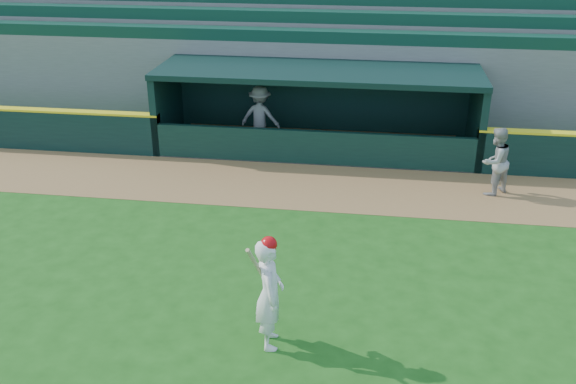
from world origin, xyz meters
name	(u,v)px	position (x,y,z in m)	size (l,w,h in m)	color
ground	(276,286)	(0.00, 0.00, 0.00)	(120.00, 120.00, 0.00)	#194E13
warning_track	(306,186)	(0.00, 4.90, 0.01)	(40.00, 3.00, 0.01)	olive
dugout_player_front	(495,161)	(4.78, 5.11, 0.89)	(0.86, 0.67, 1.77)	#989893
dugout_player_inside	(260,117)	(-1.74, 7.78, 0.93)	(1.21, 0.69, 1.87)	gray
dugout	(318,103)	(0.00, 8.00, 1.36)	(9.40, 2.80, 2.46)	slate
stands	(332,39)	(0.01, 12.57, 2.39)	(34.50, 6.25, 7.50)	slate
batter_at_plate	(269,292)	(0.18, -1.76, 1.02)	(0.60, 0.87, 2.05)	white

